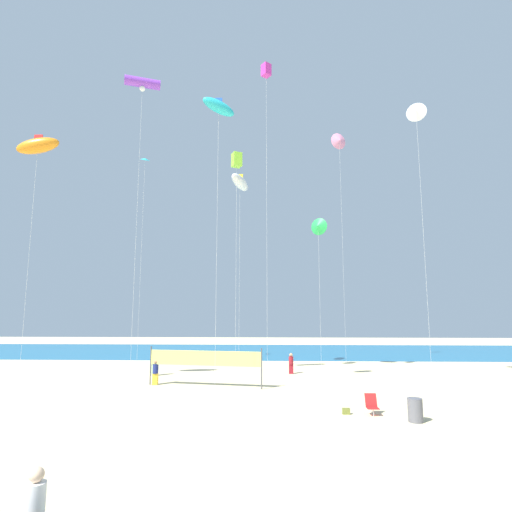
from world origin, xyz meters
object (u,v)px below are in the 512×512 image
trash_barrel (415,410)px  kite_magenta_box (266,72)px  beachgoer_maroon_shirt (291,363)px  kite_lime_box (237,160)px  kite_white_delta (416,112)px  kite_violet_tube (143,83)px  kite_green_delta (318,226)px  beachgoer_charcoal_shirt (155,362)px  volleyball_net (205,360)px  kite_orange_inflatable (38,146)px  kite_white_inflatable (240,182)px  kite_cyan_inflatable (219,107)px  kite_cyan_diamond (145,162)px  folding_beach_chair (372,404)px  beachgoer_navy_shirt (156,371)px  kite_pink_delta (339,141)px  beach_handbag (346,411)px  mother_figure (34,511)px

trash_barrel → kite_magenta_box: size_ratio=0.04×
beachgoer_maroon_shirt → kite_lime_box: (-4.01, -2.20, 15.13)m
kite_white_delta → kite_violet_tube: bearing=-179.4°
kite_white_delta → kite_green_delta: 10.97m
beachgoer_charcoal_shirt → kite_magenta_box: kite_magenta_box is taller
volleyball_net → kite_magenta_box: 20.32m
kite_orange_inflatable → kite_white_inflatable: kite_white_inflatable is taller
kite_cyan_inflatable → kite_white_delta: (12.80, 2.45, 0.74)m
kite_cyan_diamond → volleyball_net: bearing=-52.4°
trash_barrel → kite_orange_inflatable: size_ratio=0.06×
kite_orange_inflatable → kite_white_inflatable: size_ratio=0.99×
folding_beach_chair → beachgoer_navy_shirt: bearing=125.0°
kite_magenta_box → kite_lime_box: bearing=133.0°
kite_cyan_diamond → kite_green_delta: bearing=-10.5°
beachgoer_charcoal_shirt → kite_white_delta: kite_white_delta is taller
kite_pink_delta → volleyball_net: bearing=-133.3°
beach_handbag → kite_green_delta: bearing=87.9°
beach_handbag → kite_cyan_inflatable: size_ratio=0.02×
beachgoer_maroon_shirt → kite_violet_tube: 22.59m
mother_figure → kite_white_inflatable: kite_white_inflatable is taller
volleyball_net → kite_white_inflatable: bearing=77.9°
beachgoer_maroon_shirt → kite_green_delta: kite_green_delta is taller
beachgoer_navy_shirt → kite_white_delta: size_ratio=0.08×
beach_handbag → kite_lime_box: (-5.91, 9.96, 15.80)m
kite_white_delta → kite_pink_delta: (-3.07, 11.48, 3.15)m
beachgoer_charcoal_shirt → kite_pink_delta: 25.96m
beachgoer_charcoal_shirt → folding_beach_chair: (13.05, -10.85, -0.52)m
beachgoer_maroon_shirt → beachgoer_navy_shirt: bearing=-66.5°
trash_barrel → kite_magenta_box: kite_magenta_box is taller
beachgoer_navy_shirt → volleyball_net: size_ratio=0.22×
kite_cyan_diamond → kite_magenta_box: bearing=-37.3°
beachgoer_navy_shirt → kite_orange_inflatable: 16.41m
beach_handbag → kite_violet_tube: bearing=152.8°
kite_orange_inflatable → kite_white_delta: bearing=2.9°
mother_figure → beach_handbag: 13.58m
kite_pink_delta → kite_cyan_diamond: (-18.24, -1.67, -2.49)m
trash_barrel → kite_cyan_diamond: 30.58m
mother_figure → kite_pink_delta: kite_pink_delta is taller
folding_beach_chair → kite_white_delta: size_ratio=0.05×
beachgoer_charcoal_shirt → kite_orange_inflatable: bearing=-131.6°
kite_green_delta → kite_cyan_inflatable: bearing=-126.7°
beach_handbag → kite_white_delta: size_ratio=0.02×
kite_white_delta → kite_violet_tube: kite_violet_tube is taller
kite_pink_delta → kite_white_inflatable: 11.45m
kite_violet_tube → kite_orange_inflatable: bearing=-170.3°
beachgoer_maroon_shirt → kite_cyan_diamond: (-13.11, 4.04, 17.57)m
beachgoer_charcoal_shirt → folding_beach_chair: beachgoer_charcoal_shirt is taller
kite_pink_delta → kite_green_delta: kite_pink_delta is taller
kite_magenta_box → kite_violet_tube: size_ratio=1.08×
kite_white_delta → kite_magenta_box: 10.70m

